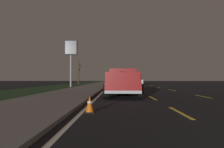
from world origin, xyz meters
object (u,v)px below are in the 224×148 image
(pickup_truck, at_px, (123,81))
(traffic_cone_near, at_px, (90,104))
(sedan_white, at_px, (137,81))
(sedan_red, at_px, (118,81))
(bare_tree_far, at_px, (79,73))
(gas_price_sign, at_px, (71,52))

(pickup_truck, xyz_separation_m, traffic_cone_near, (-6.41, 1.37, -0.70))
(pickup_truck, relative_size, traffic_cone_near, 9.44)
(pickup_truck, height_order, sedan_white, pickup_truck)
(sedan_red, relative_size, bare_tree_far, 0.87)
(sedan_white, relative_size, bare_tree_far, 0.86)
(pickup_truck, bearing_deg, bare_tree_far, 17.13)
(pickup_truck, relative_size, bare_tree_far, 1.07)
(sedan_red, height_order, traffic_cone_near, sedan_red)
(pickup_truck, xyz_separation_m, bare_tree_far, (27.46, 8.47, 1.31))
(pickup_truck, distance_m, bare_tree_far, 28.76)
(sedan_red, distance_m, traffic_cone_near, 28.84)
(gas_price_sign, distance_m, traffic_cone_near, 21.80)
(sedan_white, bearing_deg, pickup_truck, 171.55)
(bare_tree_far, bearing_deg, sedan_white, -111.97)
(sedan_white, xyz_separation_m, gas_price_sign, (-8.56, 10.30, 4.27))
(sedan_red, xyz_separation_m, gas_price_sign, (-8.28, 6.77, 4.27))
(sedan_red, distance_m, sedan_white, 3.54)
(sedan_red, bearing_deg, traffic_cone_near, 177.59)
(sedan_white, relative_size, gas_price_sign, 0.65)
(sedan_white, xyz_separation_m, bare_tree_far, (4.77, 11.83, 1.51))
(sedan_red, xyz_separation_m, sedan_white, (0.28, -3.53, 0.00))
(gas_price_sign, xyz_separation_m, traffic_cone_near, (-20.53, -5.56, -4.77))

